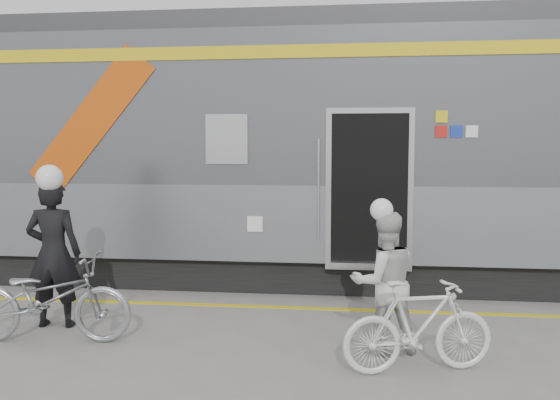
# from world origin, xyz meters

# --- Properties ---
(ground) EXTENTS (90.00, 90.00, 0.00)m
(ground) POSITION_xyz_m (0.00, 0.00, 0.00)
(ground) COLOR slate
(ground) RESTS_ON ground
(train) EXTENTS (24.00, 3.17, 4.10)m
(train) POSITION_xyz_m (-1.71, 4.19, 2.05)
(train) COLOR black
(train) RESTS_ON ground
(safety_strip) EXTENTS (24.00, 0.12, 0.01)m
(safety_strip) POSITION_xyz_m (0.00, 2.15, 0.00)
(safety_strip) COLOR gold
(safety_strip) RESTS_ON ground
(man) EXTENTS (0.69, 0.49, 1.77)m
(man) POSITION_xyz_m (-3.28, 1.03, 0.89)
(man) COLOR black
(man) RESTS_ON ground
(bicycle_left) EXTENTS (1.92, 0.84, 0.98)m
(bicycle_left) POSITION_xyz_m (-3.08, 0.48, 0.49)
(bicycle_left) COLOR #96999D
(bicycle_left) RESTS_ON ground
(woman) EXTENTS (0.85, 0.74, 1.49)m
(woman) POSITION_xyz_m (0.59, 0.61, 0.74)
(woman) COLOR silver
(woman) RESTS_ON ground
(bicycle_right) EXTENTS (1.56, 0.82, 0.90)m
(bicycle_right) POSITION_xyz_m (0.89, 0.06, 0.45)
(bicycle_right) COLOR silver
(bicycle_right) RESTS_ON ground
(helmet_man) EXTENTS (0.31, 0.31, 0.31)m
(helmet_man) POSITION_xyz_m (-3.28, 1.03, 1.92)
(helmet_man) COLOR white
(helmet_man) RESTS_ON man
(helmet_woman) EXTENTS (0.24, 0.24, 0.24)m
(helmet_woman) POSITION_xyz_m (0.59, 0.61, 1.60)
(helmet_woman) COLOR white
(helmet_woman) RESTS_ON woman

